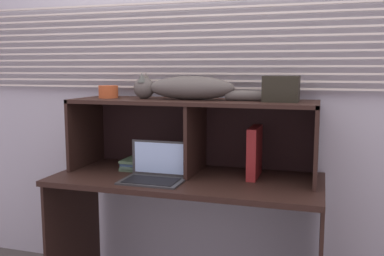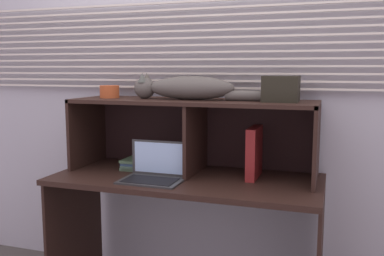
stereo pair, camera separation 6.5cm
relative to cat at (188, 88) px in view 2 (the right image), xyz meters
The scene contains 9 objects.
back_panel_with_blinds 0.27m from the cat, 84.73° to the left, with size 4.40×0.08×2.50m.
desk 0.66m from the cat, 77.52° to the right, with size 1.51×0.67×0.78m.
hutch_shelf_unit 0.19m from the cat, 52.81° to the left, with size 1.43×0.43×0.43m.
cat is the anchor object (origin of this frame).
laptop 0.52m from the cat, 117.20° to the right, with size 0.33×0.24×0.21m.
binder_upright 0.53m from the cat, ahead, with size 0.05×0.25×0.29m, color maroon.
book_stack 0.55m from the cat, behind, with size 0.21×0.24×0.06m.
small_basket 0.51m from the cat, behind, with size 0.12×0.12×0.08m, color #BD5027.
storage_box 0.53m from the cat, ahead, with size 0.19×0.16×0.14m, color black.
Camera 2 is at (0.79, -2.07, 1.38)m, focal length 40.16 mm.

